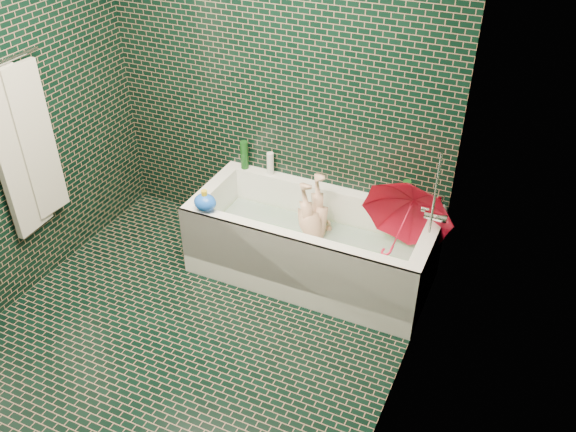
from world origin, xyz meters
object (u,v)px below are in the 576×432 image
at_px(bathtub, 311,250).
at_px(rubber_duck, 409,204).
at_px(umbrella, 402,226).
at_px(child, 315,235).
at_px(bath_toy, 205,202).

bearing_deg(bathtub, rubber_duck, 27.88).
relative_size(umbrella, rubber_duck, 5.64).
bearing_deg(rubber_duck, child, -147.35).
xyz_separation_m(umbrella, rubber_duck, (-0.03, 0.29, -0.01)).
height_order(bathtub, bath_toy, bath_toy).
distance_m(bathtub, child, 0.12).
bearing_deg(umbrella, bath_toy, -155.97).
bearing_deg(bath_toy, bathtub, 27.50).
bearing_deg(child, umbrella, 104.84).
bearing_deg(umbrella, bathtub, -167.52).
bearing_deg(rubber_duck, umbrella, -74.45).
distance_m(child, rubber_duck, 0.70).
relative_size(child, umbrella, 1.49).
xyz_separation_m(child, rubber_duck, (0.59, 0.25, 0.28)).
distance_m(child, bath_toy, 0.82).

